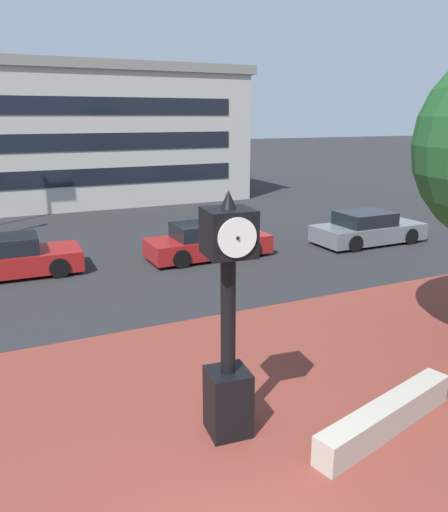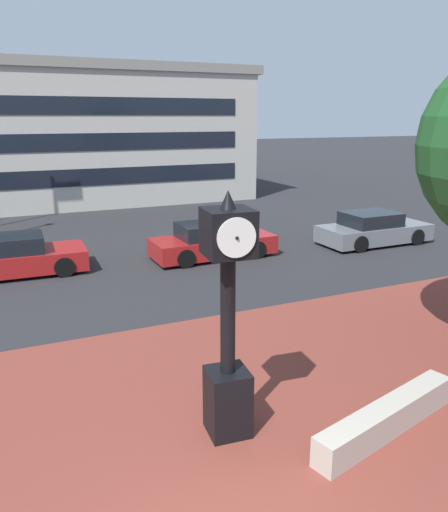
% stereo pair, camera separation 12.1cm
% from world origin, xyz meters
% --- Properties ---
extents(plaza_brick_paving, '(44.00, 11.19, 0.01)m').
position_xyz_m(plaza_brick_paving, '(0.00, 1.60, 0.00)').
color(plaza_brick_paving, brown).
rests_on(plaza_brick_paving, ground).
extents(planter_wall, '(3.20, 1.19, 0.50)m').
position_xyz_m(planter_wall, '(3.37, 1.55, 0.25)').
color(planter_wall, '#ADA393').
rests_on(planter_wall, ground).
extents(street_clock, '(0.75, 0.80, 3.92)m').
position_xyz_m(street_clock, '(1.04, 2.61, 1.81)').
color(street_clock, black).
rests_on(street_clock, ground).
extents(car_street_near, '(4.50, 1.99, 1.28)m').
position_xyz_m(car_street_near, '(11.50, 11.59, 0.57)').
color(car_street_near, slate).
rests_on(car_street_near, ground).
extents(car_street_mid, '(4.08, 2.02, 1.28)m').
position_xyz_m(car_street_mid, '(-1.57, 13.03, 0.57)').
color(car_street_mid, maroon).
rests_on(car_street_mid, ground).
extents(car_street_distant, '(4.44, 1.91, 1.28)m').
position_xyz_m(car_street_distant, '(4.84, 12.33, 0.57)').
color(car_street_distant, maroon).
rests_on(car_street_distant, ground).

